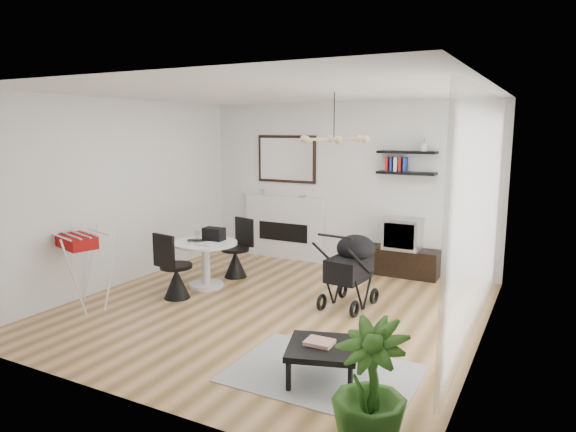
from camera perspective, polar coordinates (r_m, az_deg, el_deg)
The scene contains 25 objects.
floor at distance 6.66m, azimuth -1.84°, elevation -10.29°, with size 5.00×5.00×0.00m, color brown.
ceiling at distance 6.27m, azimuth -1.98°, elevation 13.56°, with size 5.00×5.00×0.00m, color white.
wall_back at distance 8.57m, azimuth 6.42°, elevation 3.44°, with size 5.00×5.00×0.00m, color white.
wall_left at distance 7.86m, azimuth -17.95°, elevation 2.46°, with size 5.00×5.00×0.00m, color white.
wall_right at distance 5.55m, azimuth 21.14°, elevation -0.59°, with size 5.00×5.00×0.00m, color white.
sheer_curtain at distance 5.76m, azimuth 20.39°, elevation -0.19°, with size 0.04×3.60×2.60m, color white.
fireplace at distance 9.06m, azimuth -0.33°, elevation -0.41°, with size 1.50×0.17×2.16m.
shelf_lower at distance 8.10m, azimuth 13.01°, elevation 4.67°, with size 0.90×0.25×0.04m, color black.
shelf_upper at distance 8.08m, azimuth 13.10°, elevation 6.93°, with size 0.90×0.25×0.04m, color black.
pendant_lamp at distance 6.22m, azimuth 5.12°, elevation 8.49°, with size 0.90×0.90×0.10m, color tan, non-canonical shape.
tv_console at distance 8.26m, azimuth 12.50°, elevation -4.99°, with size 1.15×0.40×0.43m, color black.
crt_tv at distance 8.15m, azimuth 12.65°, elevation -1.90°, with size 0.55×0.48×0.48m.
dining_table at distance 7.52m, azimuth -9.13°, elevation -4.55°, with size 0.92×0.92×0.67m.
laptop at distance 7.48m, azimuth -10.08°, elevation -2.77°, with size 0.29×0.19×0.02m, color black.
black_bag at distance 7.54m, azimuth -8.23°, elevation -1.99°, with size 0.30×0.18×0.18m, color black.
newspaper at distance 7.29m, azimuth -8.89°, elevation -3.12°, with size 0.30×0.25×0.01m, color white.
drinking_glass at distance 7.72m, azimuth -10.04°, elevation -2.09°, with size 0.06×0.06×0.10m, color white.
chair_far at distance 8.01m, azimuth -5.77°, elevation -4.74°, with size 0.46×0.47×0.91m.
chair_near at distance 7.14m, azimuth -12.41°, elevation -6.71°, with size 0.45×0.46×0.91m.
drying_rack at distance 7.09m, azimuth -21.84°, elevation -5.40°, with size 0.81×0.78×0.98m.
stroller at distance 6.72m, azimuth 7.00°, elevation -6.23°, with size 0.59×0.87×1.03m.
rug at distance 5.05m, azimuth 3.92°, elevation -17.06°, with size 1.71×1.23×0.01m, color #ADADAD.
coffee_table at distance 4.83m, azimuth 3.87°, elevation -14.53°, with size 0.79×0.79×0.32m.
magazines at distance 4.83m, azimuth 3.51°, elevation -13.83°, with size 0.25×0.20×0.04m, color #CC4933.
potted_plant at distance 3.86m, azimuth 9.06°, elevation -18.22°, with size 0.54×0.54×0.96m, color #2C5919.
Camera 1 is at (3.11, -5.44, 2.28)m, focal length 32.00 mm.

